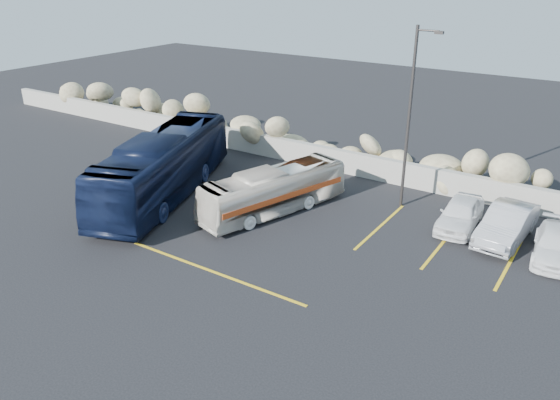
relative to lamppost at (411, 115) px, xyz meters
The scene contains 10 objects.
ground 10.73m from the lamppost, 105.05° to the right, with size 90.00×90.00×0.00m, color black.
seawall 5.14m from the lamppost, 135.63° to the left, with size 60.00×0.40×1.20m, color #99968B.
riprap_pile 5.40m from the lamppost, 124.63° to the left, with size 54.00×2.80×2.60m, color tan, non-canonical shape.
parking_lines 6.18m from the lamppost, 62.01° to the right, with size 18.16×9.36×0.01m.
lamppost is the anchor object (origin of this frame).
vintage_bus 6.77m from the lamppost, 140.79° to the right, with size 1.70×7.27×2.03m, color silver.
tour_coach 11.52m from the lamppost, 153.40° to the right, with size 2.53×10.83×3.02m, color black.
car_a 4.70m from the lamppost, 15.21° to the right, with size 1.49×3.71×1.27m, color white.
car_b 6.01m from the lamppost, 10.42° to the right, with size 1.48×4.23×1.40m, color #B9B8BD.
car_c 7.74m from the lamppost, 11.85° to the right, with size 1.50×3.70×1.07m, color white.
Camera 1 is at (10.45, -12.75, 10.29)m, focal length 35.00 mm.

